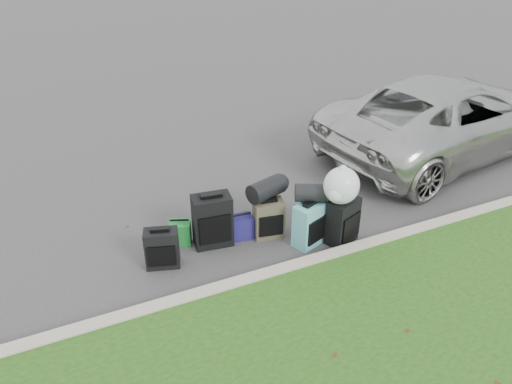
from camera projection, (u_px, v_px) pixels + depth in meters
name	position (u px, v px, depth m)	size (l,w,h in m)	color
ground	(268.00, 230.00, 7.11)	(120.00, 120.00, 0.00)	#383535
curb	(303.00, 266.00, 6.29)	(120.00, 0.18, 0.15)	#9E937F
suv	(447.00, 116.00, 9.04)	(2.32, 5.02, 1.40)	#B7B7B2
suitcase_small_black	(162.00, 248.00, 6.29)	(0.42, 0.23, 0.53)	black
suitcase_large_black_left	(212.00, 221.00, 6.66)	(0.51, 0.31, 0.74)	black
suitcase_olive	(269.00, 219.00, 6.86)	(0.40, 0.25, 0.56)	#3A3526
suitcase_teal	(309.00, 224.00, 6.69)	(0.43, 0.26, 0.62)	teal
suitcase_large_black_right	(343.00, 221.00, 6.72)	(0.44, 0.26, 0.65)	black
tote_green	(180.00, 232.00, 6.78)	(0.28, 0.23, 0.32)	#1C7F30
tote_navy	(241.00, 227.00, 6.89)	(0.31, 0.24, 0.33)	navy
duffel_left	(266.00, 189.00, 6.74)	(0.28, 0.28, 0.52)	black
duffel_right	(312.00, 193.00, 6.55)	(0.24, 0.24, 0.44)	black
trash_bag	(342.00, 186.00, 6.41)	(0.48, 0.48, 0.48)	silver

